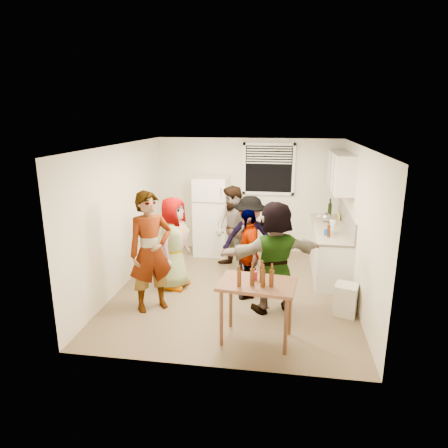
% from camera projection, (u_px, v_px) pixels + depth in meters
% --- Properties ---
extents(room, '(4.00, 4.50, 2.50)m').
position_uv_depth(room, '(234.00, 290.00, 7.02)').
color(room, silver).
rests_on(room, ground).
extents(window, '(1.12, 0.10, 1.06)m').
position_uv_depth(window, '(269.00, 169.00, 8.58)').
color(window, white).
rests_on(window, room).
extents(refrigerator, '(0.70, 0.70, 1.70)m').
position_uv_depth(refrigerator, '(211.00, 216.00, 8.70)').
color(refrigerator, white).
rests_on(refrigerator, ground).
extents(counter_lower, '(0.60, 2.20, 0.86)m').
position_uv_depth(counter_lower, '(329.00, 250.00, 7.76)').
color(counter_lower, white).
rests_on(counter_lower, ground).
extents(countertop, '(0.64, 2.22, 0.04)m').
position_uv_depth(countertop, '(330.00, 228.00, 7.64)').
color(countertop, '#BCB097').
rests_on(countertop, counter_lower).
extents(backsplash, '(0.03, 2.20, 0.36)m').
position_uv_depth(backsplash, '(346.00, 219.00, 7.54)').
color(backsplash, beige).
rests_on(backsplash, countertop).
extents(upper_cabinets, '(0.34, 1.60, 0.70)m').
position_uv_depth(upper_cabinets, '(340.00, 171.00, 7.53)').
color(upper_cabinets, white).
rests_on(upper_cabinets, room).
extents(kettle, '(0.29, 0.26, 0.21)m').
position_uv_depth(kettle, '(326.00, 222.00, 8.03)').
color(kettle, silver).
rests_on(kettle, countertop).
extents(paper_towel, '(0.11, 0.11, 0.25)m').
position_uv_depth(paper_towel, '(332.00, 234.00, 7.22)').
color(paper_towel, white).
rests_on(paper_towel, countertop).
extents(wine_bottle, '(0.08, 0.08, 0.31)m').
position_uv_depth(wine_bottle, '(329.00, 218.00, 8.31)').
color(wine_bottle, black).
rests_on(wine_bottle, countertop).
extents(beer_bottle_counter, '(0.06, 0.06, 0.21)m').
position_uv_depth(beer_bottle_counter, '(328.00, 237.00, 7.01)').
color(beer_bottle_counter, '#47230C').
rests_on(beer_bottle_counter, countertop).
extents(blue_cup, '(0.09, 0.09, 0.12)m').
position_uv_depth(blue_cup, '(326.00, 235.00, 7.11)').
color(blue_cup, '#0E47BE').
rests_on(blue_cup, countertop).
extents(picture_frame, '(0.02, 0.19, 0.16)m').
position_uv_depth(picture_frame, '(339.00, 216.00, 8.15)').
color(picture_frame, '#DEC446').
rests_on(picture_frame, countertop).
extents(trash_bin, '(0.41, 0.41, 0.48)m').
position_uv_depth(trash_bin, '(346.00, 299.00, 6.11)').
color(trash_bin, silver).
rests_on(trash_bin, ground).
extents(serving_table, '(1.07, 0.77, 0.84)m').
position_uv_depth(serving_table, '(256.00, 339.00, 5.47)').
color(serving_table, brown).
rests_on(serving_table, ground).
extents(beer_bottle_table, '(0.05, 0.05, 0.21)m').
position_uv_depth(beer_bottle_table, '(239.00, 286.00, 5.14)').
color(beer_bottle_table, '#47230C').
rests_on(beer_bottle_table, serving_table).
extents(red_cup, '(0.09, 0.09, 0.11)m').
position_uv_depth(red_cup, '(254.00, 279.00, 5.36)').
color(red_cup, '#A71833').
rests_on(red_cup, serving_table).
extents(guest_grey, '(1.76, 1.10, 0.52)m').
position_uv_depth(guest_grey, '(175.00, 287.00, 7.16)').
color(guest_grey, '#959595').
rests_on(guest_grey, ground).
extents(guest_stripe, '(1.70, 1.92, 0.45)m').
position_uv_depth(guest_stripe, '(154.00, 308.00, 6.37)').
color(guest_stripe, '#141933').
rests_on(guest_stripe, ground).
extents(guest_back_left, '(1.72, 1.79, 0.63)m').
position_uv_depth(guest_back_left, '(233.00, 269.00, 7.97)').
color(guest_back_left, brown).
rests_on(guest_back_left, ground).
extents(guest_back_right, '(1.27, 1.73, 0.59)m').
position_uv_depth(guest_back_right, '(249.00, 279.00, 7.49)').
color(guest_back_right, '#44444A').
rests_on(guest_back_right, ground).
extents(guest_black, '(1.71, 1.33, 0.37)m').
position_uv_depth(guest_black, '(247.00, 295.00, 6.82)').
color(guest_black, black).
rests_on(guest_black, ground).
extents(guest_orange, '(2.20, 2.27, 0.52)m').
position_uv_depth(guest_orange, '(273.00, 309.00, 6.32)').
color(guest_orange, '#E9A657').
rests_on(guest_orange, ground).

